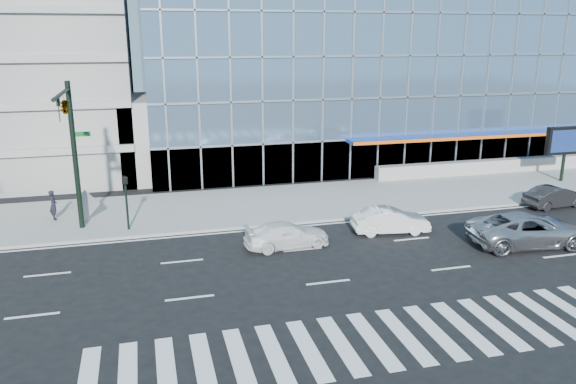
% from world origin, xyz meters
% --- Properties ---
extents(ground, '(160.00, 160.00, 0.00)m').
position_xyz_m(ground, '(0.00, 0.00, 0.00)').
color(ground, black).
rests_on(ground, ground).
extents(sidewalk, '(120.00, 8.00, 0.15)m').
position_xyz_m(sidewalk, '(0.00, 8.00, 0.07)').
color(sidewalk, gray).
rests_on(sidewalk, ground).
extents(theatre_building, '(42.00, 26.00, 15.00)m').
position_xyz_m(theatre_building, '(14.00, 26.00, 7.50)').
color(theatre_building, '#6586A8').
rests_on(theatre_building, ground).
extents(ramp_block, '(6.00, 8.00, 6.00)m').
position_xyz_m(ramp_block, '(-6.00, 18.00, 3.00)').
color(ramp_block, gray).
rests_on(ramp_block, ground).
extents(retaining_wall, '(30.00, 0.80, 1.00)m').
position_xyz_m(retaining_wall, '(24.00, 11.60, 0.65)').
color(retaining_wall, gray).
rests_on(retaining_wall, sidewalk).
extents(traffic_signal, '(1.14, 5.74, 8.00)m').
position_xyz_m(traffic_signal, '(-11.00, 4.57, 6.16)').
color(traffic_signal, black).
rests_on(traffic_signal, sidewalk).
extents(ped_signal_post, '(0.30, 0.33, 3.00)m').
position_xyz_m(ped_signal_post, '(-8.50, 4.94, 2.14)').
color(ped_signal_post, black).
rests_on(ped_signal_post, sidewalk).
extents(marquee_sign, '(3.20, 0.43, 4.00)m').
position_xyz_m(marquee_sign, '(22.00, 7.99, 3.07)').
color(marquee_sign, black).
rests_on(marquee_sign, sidewalk).
extents(silver_suv, '(6.30, 3.39, 1.68)m').
position_xyz_m(silver_suv, '(11.33, -2.32, 0.84)').
color(silver_suv, '#B2B2B6').
rests_on(silver_suv, ground).
extents(white_suv, '(4.50, 2.11, 1.27)m').
position_xyz_m(white_suv, '(-0.67, 0.62, 0.64)').
color(white_suv, white).
rests_on(white_suv, ground).
extents(white_sedan, '(4.32, 1.99, 1.37)m').
position_xyz_m(white_sedan, '(5.33, 1.24, 0.69)').
color(white_sedan, silver).
rests_on(white_sedan, ground).
extents(dark_sedan, '(4.19, 1.82, 1.34)m').
position_xyz_m(dark_sedan, '(17.33, 3.00, 0.67)').
color(dark_sedan, black).
rests_on(dark_sedan, ground).
extents(pedestrian, '(0.60, 0.74, 1.75)m').
position_xyz_m(pedestrian, '(-12.65, 7.83, 1.02)').
color(pedestrian, black).
rests_on(pedestrian, sidewalk).
extents(tilted_panel, '(1.64, 0.92, 1.83)m').
position_xyz_m(tilted_panel, '(-10.87, 7.12, 1.07)').
color(tilted_panel, gray).
rests_on(tilted_panel, sidewalk).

